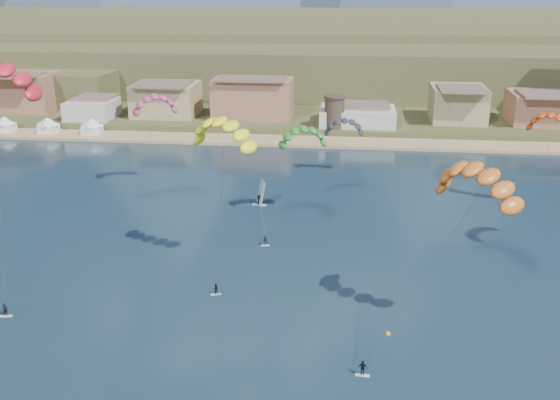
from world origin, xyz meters
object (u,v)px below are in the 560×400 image
watchtower (334,112)px  windsurfer (260,198)px  kitesurfer_yellow (223,128)px  buoy (388,334)px  kitesurfer_orange (478,176)px  kitesurfer_green (303,134)px

watchtower → windsurfer: bearing=-101.6°
kitesurfer_yellow → buoy: size_ratio=38.95×
kitesurfer_orange → buoy: kitesurfer_orange is taller
watchtower → kitesurfer_yellow: kitesurfer_yellow is taller
kitesurfer_yellow → buoy: bearing=-35.9°
kitesurfer_orange → buoy: bearing=-165.0°
watchtower → windsurfer: size_ratio=1.84×
kitesurfer_green → buoy: size_ratio=32.41×
kitesurfer_yellow → windsurfer: size_ratio=5.06×
kitesurfer_yellow → kitesurfer_orange: bearing=-23.8°
watchtower → kitesurfer_yellow: 86.71m
kitesurfer_green → windsurfer: bearing=143.6°
watchtower → kitesurfer_green: 63.54m
watchtower → buoy: 101.75m
watchtower → kitesurfer_green: (-3.31, -62.83, 8.87)m
watchtower → kitesurfer_yellow: (-12.58, -84.55, 14.60)m
kitesurfer_yellow → kitesurfer_orange: size_ratio=0.95×
watchtower → kitesurfer_yellow: bearing=-98.5°
kitesurfer_yellow → kitesurfer_orange: kitesurfer_yellow is taller
windsurfer → kitesurfer_green: bearing=-36.4°
kitesurfer_green → windsurfer: size_ratio=4.21×
kitesurfer_green → kitesurfer_yellow: bearing=-113.1°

